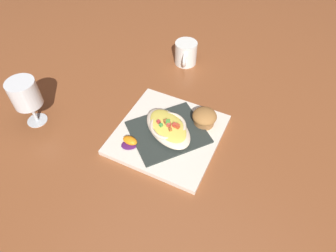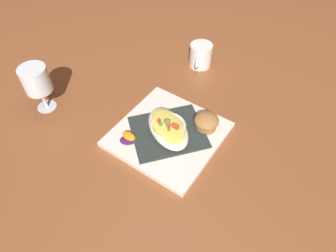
# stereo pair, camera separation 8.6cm
# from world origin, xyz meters

# --- Properties ---
(ground_plane) EXTENTS (2.60, 2.60, 0.00)m
(ground_plane) POSITION_xyz_m (0.00, 0.00, 0.00)
(ground_plane) COLOR brown
(square_plate) EXTENTS (0.31, 0.31, 0.02)m
(square_plate) POSITION_xyz_m (0.00, 0.00, 0.01)
(square_plate) COLOR white
(square_plate) RESTS_ON ground_plane
(folded_napkin) EXTENTS (0.28, 0.27, 0.01)m
(folded_napkin) POSITION_xyz_m (0.00, 0.00, 0.02)
(folded_napkin) COLOR #29312D
(folded_napkin) RESTS_ON square_plate
(gratin_dish) EXTENTS (0.17, 0.20, 0.05)m
(gratin_dish) POSITION_xyz_m (-0.00, -0.00, 0.04)
(gratin_dish) COLOR beige
(gratin_dish) RESTS_ON folded_napkin
(muffin) EXTENTS (0.07, 0.07, 0.05)m
(muffin) POSITION_xyz_m (0.08, -0.08, 0.04)
(muffin) COLOR #A16B3B
(muffin) RESTS_ON square_plate
(orange_garnish) EXTENTS (0.06, 0.06, 0.02)m
(orange_garnish) POSITION_xyz_m (-0.09, 0.08, 0.02)
(orange_garnish) COLOR #4C1A57
(orange_garnish) RESTS_ON square_plate
(coffee_mug) EXTENTS (0.11, 0.08, 0.09)m
(coffee_mug) POSITION_xyz_m (0.35, 0.11, 0.04)
(coffee_mug) COLOR white
(coffee_mug) RESTS_ON ground_plane
(stemmed_glass) EXTENTS (0.08, 0.08, 0.16)m
(stemmed_glass) POSITION_xyz_m (-0.14, 0.39, 0.11)
(stemmed_glass) COLOR white
(stemmed_glass) RESTS_ON ground_plane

